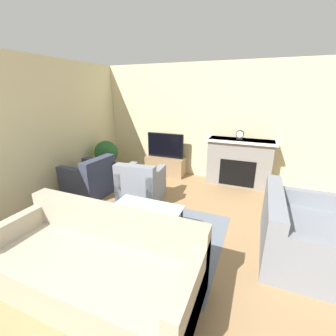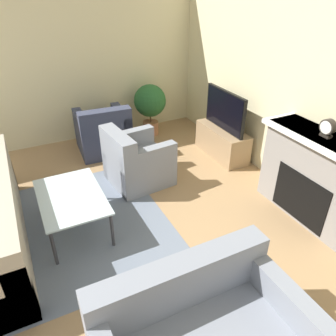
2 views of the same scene
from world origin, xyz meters
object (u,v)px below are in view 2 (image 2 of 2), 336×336
at_px(armchair_accent, 136,163).
at_px(coffee_table, 71,199).
at_px(tv, 225,110).
at_px(armchair_by_window, 103,134).
at_px(potted_plant, 150,103).
at_px(mantel_clock, 328,128).

relative_size(armchair_accent, coffee_table, 0.84).
height_order(tv, armchair_by_window, tv).
bearing_deg(coffee_table, armchair_accent, 120.96).
bearing_deg(coffee_table, potted_plant, 137.51).
bearing_deg(potted_plant, tv, 28.70).
xyz_separation_m(armchair_accent, coffee_table, (0.61, -1.02, 0.12)).
distance_m(armchair_accent, potted_plant, 1.68).
distance_m(armchair_by_window, mantel_clock, 3.38).
distance_m(tv, armchair_accent, 1.62).
bearing_deg(armchair_by_window, tv, 152.76).
bearing_deg(tv, potted_plant, -151.30).
bearing_deg(mantel_clock, armchair_by_window, -147.71).
height_order(tv, coffee_table, tv).
height_order(tv, potted_plant, tv).
relative_size(tv, mantel_clock, 4.64).
bearing_deg(armchair_accent, potted_plant, -36.48).
relative_size(armchair_accent, mantel_clock, 4.26).
height_order(armchair_by_window, potted_plant, potted_plant).
bearing_deg(coffee_table, mantel_clock, 69.06).
bearing_deg(tv, armchair_by_window, -120.89).
height_order(coffee_table, potted_plant, potted_plant).
xyz_separation_m(tv, potted_plant, (-1.29, -0.70, -0.19)).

